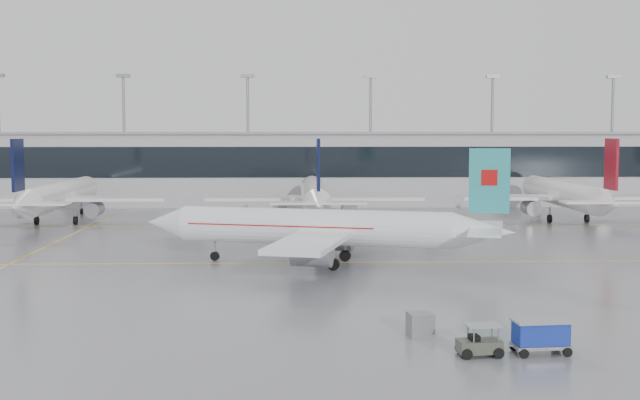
{
  "coord_description": "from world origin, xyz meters",
  "views": [
    {
      "loc": [
        -3.0,
        -76.14,
        12.72
      ],
      "look_at": [
        0.0,
        12.0,
        5.0
      ],
      "focal_mm": 45.0,
      "sensor_mm": 36.0,
      "label": 1
    }
  ],
  "objects_px": {
    "air_canada_jet": "(327,228)",
    "baggage_tug": "(479,345)",
    "baggage_cart": "(541,334)",
    "gse_unit": "(420,325)"
  },
  "relations": [
    {
      "from": "baggage_cart",
      "to": "gse_unit",
      "type": "xyz_separation_m",
      "value": [
        -6.25,
        4.0,
        -0.4
      ]
    },
    {
      "from": "air_canada_jet",
      "to": "gse_unit",
      "type": "relative_size",
      "value": 23.63
    },
    {
      "from": "baggage_tug",
      "to": "gse_unit",
      "type": "bearing_deg",
      "value": 116.68
    },
    {
      "from": "air_canada_jet",
      "to": "baggage_cart",
      "type": "xyz_separation_m",
      "value": [
        10.87,
        -30.4,
        -2.36
      ]
    },
    {
      "from": "gse_unit",
      "to": "baggage_cart",
      "type": "bearing_deg",
      "value": -40.76
    },
    {
      "from": "baggage_tug",
      "to": "baggage_cart",
      "type": "bearing_deg",
      "value": 0.0
    },
    {
      "from": "air_canada_jet",
      "to": "baggage_tug",
      "type": "height_order",
      "value": "air_canada_jet"
    },
    {
      "from": "air_canada_jet",
      "to": "baggage_tug",
      "type": "xyz_separation_m",
      "value": [
        7.29,
        -30.72,
        -2.88
      ]
    },
    {
      "from": "air_canada_jet",
      "to": "baggage_tug",
      "type": "bearing_deg",
      "value": 118.76
    },
    {
      "from": "air_canada_jet",
      "to": "baggage_cart",
      "type": "distance_m",
      "value": 32.38
    }
  ]
}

